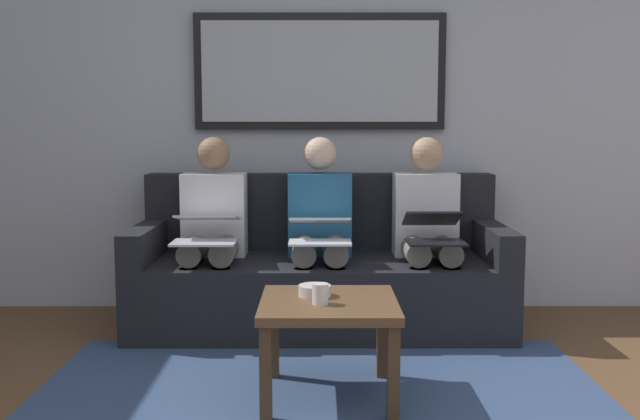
% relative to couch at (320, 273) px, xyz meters
% --- Properties ---
extents(wall_rear, '(6.00, 0.12, 2.60)m').
position_rel_couch_xyz_m(wall_rear, '(0.00, -0.48, 0.99)').
color(wall_rear, '#B7BCC6').
rests_on(wall_rear, ground_plane).
extents(area_rug, '(2.60, 1.80, 0.01)m').
position_rel_couch_xyz_m(area_rug, '(0.00, 1.27, -0.31)').
color(area_rug, '#33476B').
rests_on(area_rug, ground_plane).
extents(couch, '(2.20, 0.90, 0.90)m').
position_rel_couch_xyz_m(couch, '(0.00, 0.00, 0.00)').
color(couch, black).
rests_on(couch, ground_plane).
extents(framed_mirror, '(1.61, 0.05, 0.74)m').
position_rel_couch_xyz_m(framed_mirror, '(0.00, -0.39, 1.24)').
color(framed_mirror, black).
extents(coffee_table, '(0.60, 0.60, 0.44)m').
position_rel_couch_xyz_m(coffee_table, '(-0.04, 1.22, 0.07)').
color(coffee_table, brown).
rests_on(coffee_table, ground_plane).
extents(cup, '(0.07, 0.07, 0.09)m').
position_rel_couch_xyz_m(cup, '(0.00, 1.29, 0.18)').
color(cup, silver).
rests_on(cup, coffee_table).
extents(bowl, '(0.15, 0.15, 0.05)m').
position_rel_couch_xyz_m(bowl, '(0.02, 1.14, 0.16)').
color(bowl, beige).
rests_on(bowl, coffee_table).
extents(person_left, '(0.38, 0.58, 1.14)m').
position_rel_couch_xyz_m(person_left, '(-0.64, 0.07, 0.30)').
color(person_left, silver).
rests_on(person_left, couch).
extents(laptop_black, '(0.32, 0.39, 0.17)m').
position_rel_couch_xyz_m(laptop_black, '(-0.64, 0.30, 0.32)').
color(laptop_black, black).
extents(person_middle, '(0.38, 0.58, 1.14)m').
position_rel_couch_xyz_m(person_middle, '(0.00, 0.07, 0.30)').
color(person_middle, '#235B84').
rests_on(person_middle, couch).
extents(laptop_white, '(0.34, 0.33, 0.14)m').
position_rel_couch_xyz_m(laptop_white, '(0.00, 0.32, 0.31)').
color(laptop_white, white).
extents(person_right, '(0.38, 0.58, 1.14)m').
position_rel_couch_xyz_m(person_right, '(0.64, 0.07, 0.30)').
color(person_right, silver).
rests_on(person_right, couch).
extents(laptop_silver, '(0.35, 0.37, 0.15)m').
position_rel_couch_xyz_m(laptop_silver, '(0.64, 0.31, 0.32)').
color(laptop_silver, silver).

